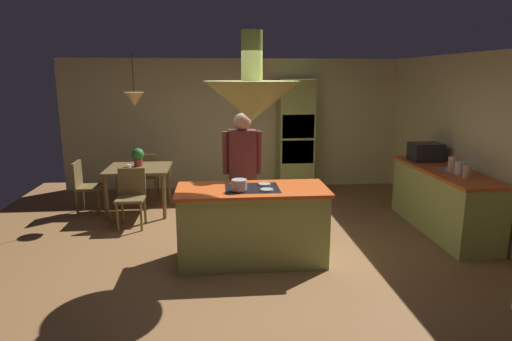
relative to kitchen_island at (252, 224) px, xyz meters
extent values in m
plane|color=olive|center=(0.00, 0.20, -0.46)|extent=(8.16, 8.16, 0.00)
cube|color=beige|center=(0.00, 3.65, 0.81)|extent=(6.80, 0.10, 2.55)
cube|color=beige|center=(3.25, 0.60, 0.81)|extent=(0.10, 7.20, 2.55)
cube|color=#A8B259|center=(0.00, 0.00, -0.02)|extent=(1.75, 0.73, 0.88)
cube|color=#E05B23|center=(0.00, 0.00, 0.44)|extent=(1.81, 0.79, 0.04)
cube|color=black|center=(0.00, 0.00, 0.45)|extent=(0.64, 0.52, 0.01)
cylinder|color=#B2B2B7|center=(-0.16, -0.13, 0.47)|extent=(0.15, 0.15, 0.02)
cylinder|color=#B2B2B7|center=(0.16, -0.13, 0.47)|extent=(0.15, 0.15, 0.02)
cylinder|color=#B2B2B7|center=(-0.16, 0.13, 0.47)|extent=(0.15, 0.15, 0.02)
cylinder|color=#B2B2B7|center=(0.16, 0.13, 0.47)|extent=(0.15, 0.15, 0.02)
cube|color=#A8B259|center=(2.84, 0.80, -0.02)|extent=(0.62, 2.11, 0.88)
cube|color=#E05B23|center=(2.84, 0.80, 0.44)|extent=(0.66, 2.15, 0.04)
cube|color=#B2B2B7|center=(3.00, 0.80, 0.38)|extent=(0.48, 0.36, 0.16)
cube|color=#A8B259|center=(1.10, 3.25, 0.62)|extent=(0.66, 0.62, 2.16)
cube|color=black|center=(1.10, 2.96, 0.84)|extent=(0.60, 0.04, 0.44)
cube|color=black|center=(1.10, 2.96, 0.36)|extent=(0.60, 0.04, 0.44)
cube|color=brown|center=(-1.70, 2.10, 0.28)|extent=(1.00, 0.92, 0.04)
cylinder|color=brown|center=(-2.14, 1.70, -0.10)|extent=(0.06, 0.06, 0.72)
cylinder|color=brown|center=(-1.26, 1.70, -0.10)|extent=(0.06, 0.06, 0.72)
cylinder|color=brown|center=(-2.14, 2.50, -0.10)|extent=(0.06, 0.06, 0.72)
cylinder|color=brown|center=(-1.26, 2.50, -0.10)|extent=(0.06, 0.06, 0.72)
cylinder|color=tan|center=(-0.16, 0.67, -0.03)|extent=(0.14, 0.14, 0.87)
cylinder|color=tan|center=(0.02, 0.67, -0.03)|extent=(0.14, 0.14, 0.87)
cube|color=brown|center=(-0.07, 0.67, 0.73)|extent=(0.36, 0.22, 0.67)
cylinder|color=brown|center=(-0.29, 0.67, 0.77)|extent=(0.09, 0.09, 0.57)
cylinder|color=brown|center=(0.15, 0.67, 0.77)|extent=(0.09, 0.09, 0.57)
sphere|color=tan|center=(-0.07, 0.67, 1.17)|extent=(0.23, 0.23, 0.23)
cone|color=#A8B259|center=(0.00, 0.00, 1.48)|extent=(1.10, 1.10, 0.45)
cylinder|color=#A8B259|center=(0.00, 0.00, 1.98)|extent=(0.24, 0.24, 0.55)
cone|color=#E0B266|center=(-1.70, 2.10, 1.40)|extent=(0.32, 0.32, 0.22)
cylinder|color=black|center=(-1.70, 2.10, 1.81)|extent=(0.01, 0.01, 0.60)
cube|color=brown|center=(-1.70, 1.34, -0.02)|extent=(0.40, 0.40, 0.04)
cube|color=brown|center=(-1.70, 1.52, 0.20)|extent=(0.40, 0.04, 0.42)
cylinder|color=brown|center=(-1.87, 1.17, -0.25)|extent=(0.04, 0.04, 0.43)
cylinder|color=brown|center=(-1.53, 1.17, -0.25)|extent=(0.04, 0.04, 0.43)
cylinder|color=brown|center=(-1.87, 1.51, -0.25)|extent=(0.04, 0.04, 0.43)
cylinder|color=brown|center=(-1.53, 1.51, -0.25)|extent=(0.04, 0.04, 0.43)
cube|color=brown|center=(-1.70, 2.86, -0.02)|extent=(0.40, 0.40, 0.04)
cube|color=brown|center=(-1.70, 2.68, 0.20)|extent=(0.40, 0.04, 0.42)
cylinder|color=brown|center=(-1.53, 3.03, -0.25)|extent=(0.04, 0.04, 0.43)
cylinder|color=brown|center=(-1.87, 3.03, -0.25)|extent=(0.04, 0.04, 0.43)
cylinder|color=brown|center=(-1.53, 2.69, -0.25)|extent=(0.04, 0.04, 0.43)
cylinder|color=brown|center=(-1.87, 2.69, -0.25)|extent=(0.04, 0.04, 0.43)
cube|color=brown|center=(-2.50, 2.10, -0.02)|extent=(0.40, 0.40, 0.04)
cube|color=brown|center=(-2.68, 2.10, 0.20)|extent=(0.04, 0.40, 0.42)
cylinder|color=brown|center=(-2.33, 1.93, -0.25)|extent=(0.04, 0.04, 0.43)
cylinder|color=brown|center=(-2.33, 2.27, -0.25)|extent=(0.04, 0.04, 0.43)
cylinder|color=brown|center=(-2.67, 1.93, -0.25)|extent=(0.04, 0.04, 0.43)
cylinder|color=brown|center=(-2.67, 2.27, -0.25)|extent=(0.04, 0.04, 0.43)
cylinder|color=#99382D|center=(-1.71, 2.18, 0.36)|extent=(0.14, 0.14, 0.12)
sphere|color=#2D722D|center=(-1.71, 2.18, 0.50)|extent=(0.20, 0.20, 0.20)
cylinder|color=white|center=(-1.80, 1.87, 0.34)|extent=(0.07, 0.07, 0.09)
cylinder|color=#E0B78C|center=(2.84, 0.27, 0.54)|extent=(0.11, 0.11, 0.16)
cylinder|color=silver|center=(2.84, 0.45, 0.55)|extent=(0.13, 0.13, 0.18)
cylinder|color=#E0B78C|center=(2.84, 0.63, 0.56)|extent=(0.13, 0.13, 0.21)
cube|color=#232326|center=(2.84, 1.43, 0.60)|extent=(0.46, 0.36, 0.28)
cylinder|color=#B2B2B7|center=(-0.16, -0.13, 0.54)|extent=(0.18, 0.18, 0.12)
camera|label=1|loc=(-0.40, -4.96, 1.77)|focal=30.36mm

